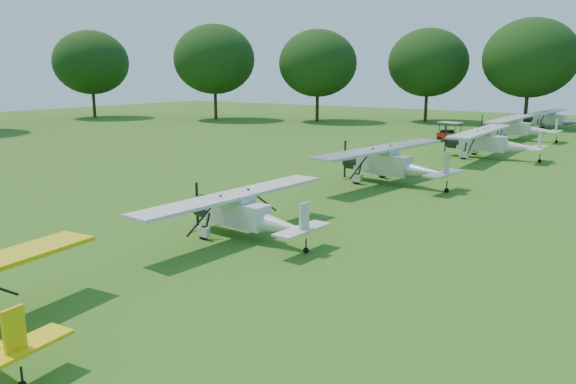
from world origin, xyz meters
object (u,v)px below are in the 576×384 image
at_px(aircraft_6, 517,126).
at_px(golf_cart, 449,135).
at_px(aircraft_4, 391,162).
at_px(aircraft_7, 553,118).
at_px(aircraft_5, 489,141).
at_px(aircraft_3, 245,211).

height_order(aircraft_6, golf_cart, aircraft_6).
distance_m(aircraft_4, aircraft_7, 40.85).
distance_m(aircraft_5, aircraft_7, 27.27).
bearing_deg(aircraft_7, aircraft_4, -88.18).
bearing_deg(aircraft_6, golf_cart, -138.15).
bearing_deg(aircraft_3, aircraft_6, 92.80).
bearing_deg(golf_cart, aircraft_6, 51.68).
xyz_separation_m(aircraft_6, aircraft_7, (0.85, 13.67, -0.04)).
height_order(aircraft_4, aircraft_7, aircraft_4).
bearing_deg(aircraft_7, aircraft_5, -85.26).
xyz_separation_m(aircraft_4, aircraft_7, (1.58, 40.82, -0.04)).
bearing_deg(aircraft_5, aircraft_3, -94.88).
relative_size(aircraft_5, aircraft_6, 1.01).
height_order(aircraft_3, aircraft_6, aircraft_6).
bearing_deg(aircraft_3, aircraft_5, 89.79).
bearing_deg(aircraft_4, aircraft_5, 89.61).
relative_size(aircraft_6, golf_cart, 5.03).
bearing_deg(aircraft_5, aircraft_4, -98.88).
bearing_deg(golf_cart, aircraft_7, 82.83).
relative_size(aircraft_4, aircraft_5, 0.99).
bearing_deg(aircraft_7, aircraft_3, -87.63).
distance_m(aircraft_5, golf_cart, 11.19).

